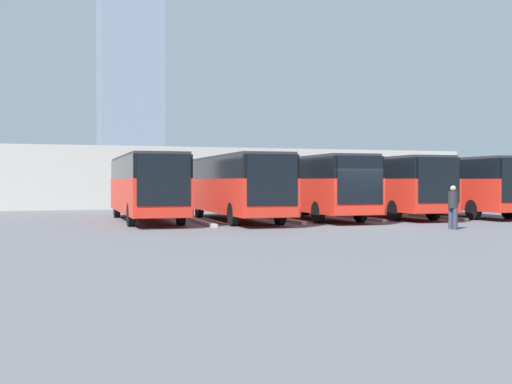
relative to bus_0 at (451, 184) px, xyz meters
The scene contains 13 objects.
ground_plane 10.29m from the bus_0, 32.95° to the left, with size 600.00×600.00×0.00m, color #5B5B60.
bus_0 is the anchor object (origin of this frame).
curb_divider_0 3.20m from the bus_0, 38.33° to the left, with size 0.24×5.27×0.15m, color #B2B2AD.
bus_1 4.28m from the bus_0, ahead, with size 2.71×11.42×3.18m.
curb_divider_1 6.72m from the bus_0, 10.96° to the left, with size 0.24×5.27×0.15m, color #B2B2AD.
bus_2 8.51m from the bus_0, ahead, with size 2.71×11.42×3.18m.
curb_divider_2 10.89m from the bus_0, ahead, with size 0.24×5.27×0.15m, color #B2B2AD.
bus_3 12.77m from the bus_0, ahead, with size 2.71×11.42×3.18m.
curb_divider_3 15.13m from the bus_0, ahead, with size 0.24×5.27×0.15m, color #B2B2AD.
bus_4 17.03m from the bus_0, ahead, with size 2.71×11.42×3.18m.
pedestrian 10.46m from the bus_0, 55.00° to the left, with size 0.47×0.47×1.78m.
station_building 22.48m from the bus_0, 67.77° to the right, with size 38.35×15.84×4.41m.
office_tower 204.40m from the bus_0, 92.20° to the right, with size 21.60×21.60×74.85m.
Camera 1 is at (13.24, 25.14, 1.96)m, focal length 45.00 mm.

